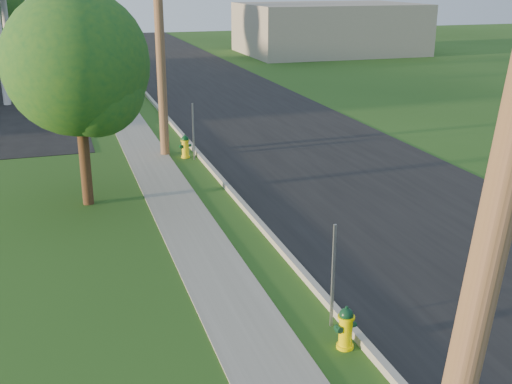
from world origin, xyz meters
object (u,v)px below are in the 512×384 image
utility_pole_mid (159,12)px  hydrant_mid (185,146)px  tree_verge (81,69)px  hydrant_far (141,90)px  hydrant_near (346,328)px

utility_pole_mid → hydrant_mid: utility_pole_mid is taller
hydrant_mid → utility_pole_mid: bearing=134.2°
tree_verge → hydrant_mid: size_ratio=7.03×
tree_verge → hydrant_far: bearing=77.6°
utility_pole_mid → hydrant_mid: 4.63m
utility_pole_mid → hydrant_far: bearing=86.2°
hydrant_far → hydrant_near: bearing=-90.0°
tree_verge → hydrant_near: tree_verge is taller
utility_pole_mid → hydrant_far: size_ratio=12.65×
utility_pole_mid → hydrant_mid: size_ratio=11.73×
hydrant_near → hydrant_mid: hydrant_mid is taller
utility_pole_mid → hydrant_near: utility_pole_mid is taller
hydrant_near → hydrant_far: 25.61m
hydrant_near → hydrant_mid: bearing=90.7°
hydrant_near → hydrant_far: (0.02, 25.61, -0.01)m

